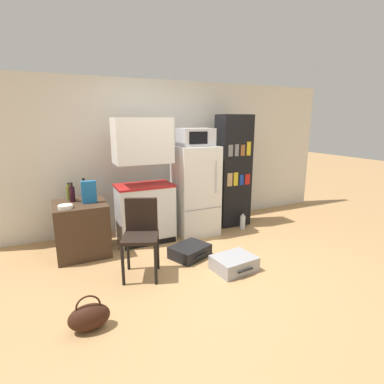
% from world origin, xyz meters
% --- Properties ---
extents(ground_plane, '(24.00, 24.00, 0.00)m').
position_xyz_m(ground_plane, '(0.00, 0.00, 0.00)').
color(ground_plane, tan).
extents(wall_back, '(6.40, 0.10, 2.45)m').
position_xyz_m(wall_back, '(0.20, 2.00, 1.23)').
color(wall_back, silver).
rests_on(wall_back, ground_plane).
extents(side_table, '(0.68, 0.68, 0.72)m').
position_xyz_m(side_table, '(-1.39, 1.26, 0.36)').
color(side_table, '#422D1E').
rests_on(side_table, ground_plane).
extents(kitchen_hutch, '(0.84, 0.52, 1.85)m').
position_xyz_m(kitchen_hutch, '(-0.46, 1.34, 0.86)').
color(kitchen_hutch, white).
rests_on(kitchen_hutch, ground_plane).
extents(refrigerator, '(0.64, 0.61, 1.42)m').
position_xyz_m(refrigerator, '(0.37, 1.31, 0.71)').
color(refrigerator, silver).
rests_on(refrigerator, ground_plane).
extents(microwave, '(0.52, 0.39, 0.27)m').
position_xyz_m(microwave, '(0.37, 1.31, 1.56)').
color(microwave, '#B7B7BC').
rests_on(microwave, refrigerator).
extents(bookshelf, '(0.56, 0.37, 1.90)m').
position_xyz_m(bookshelf, '(1.14, 1.42, 0.95)').
color(bookshelf, black).
rests_on(bookshelf, ground_plane).
extents(bottle_wine_dark, '(0.07, 0.07, 0.27)m').
position_xyz_m(bottle_wine_dark, '(-1.46, 1.37, 0.84)').
color(bottle_wine_dark, black).
rests_on(bottle_wine_dark, side_table).
extents(bottle_olive_oil, '(0.07, 0.07, 0.25)m').
position_xyz_m(bottle_olive_oil, '(-1.49, 1.47, 0.83)').
color(bottle_olive_oil, '#566619').
rests_on(bottle_olive_oil, side_table).
extents(bottle_green_tall, '(0.08, 0.08, 0.31)m').
position_xyz_m(bottle_green_tall, '(-1.30, 1.43, 0.85)').
color(bottle_green_tall, '#1E6028').
rests_on(bottle_green_tall, side_table).
extents(bowl, '(0.18, 0.18, 0.05)m').
position_xyz_m(bowl, '(-1.57, 1.05, 0.75)').
color(bowl, silver).
rests_on(bowl, side_table).
extents(cereal_box, '(0.19, 0.07, 0.30)m').
position_xyz_m(cereal_box, '(-1.26, 1.22, 0.87)').
color(cereal_box, '#1E66A8').
rests_on(cereal_box, side_table).
extents(chair, '(0.52, 0.52, 0.92)m').
position_xyz_m(chair, '(-0.80, 0.36, 0.56)').
color(chair, black).
rests_on(chair, ground_plane).
extents(suitcase_large_flat, '(0.60, 0.54, 0.16)m').
position_xyz_m(suitcase_large_flat, '(-0.09, 0.52, 0.08)').
color(suitcase_large_flat, black).
rests_on(suitcase_large_flat, ground_plane).
extents(suitcase_small_flat, '(0.54, 0.46, 0.18)m').
position_xyz_m(suitcase_small_flat, '(0.25, -0.05, 0.09)').
color(suitcase_small_flat, '#99999E').
rests_on(suitcase_small_flat, ground_plane).
extents(handbag, '(0.36, 0.20, 0.33)m').
position_xyz_m(handbag, '(-1.50, -0.43, 0.12)').
color(handbag, '#33190F').
rests_on(handbag, ground_plane).
extents(water_bottle_front, '(0.09, 0.09, 0.29)m').
position_xyz_m(water_bottle_front, '(1.18, 1.12, 0.12)').
color(water_bottle_front, silver).
rests_on(water_bottle_front, ground_plane).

